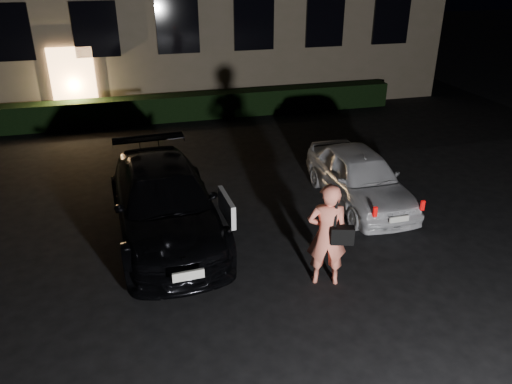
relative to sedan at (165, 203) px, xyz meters
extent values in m
plane|color=black|center=(1.40, -2.72, -0.70)|extent=(80.00, 80.00, 0.00)
cube|color=#FFB36B|center=(-2.10, 8.22, 0.55)|extent=(1.40, 0.10, 2.50)
cube|color=black|center=(-3.80, 8.22, 2.30)|extent=(1.40, 0.10, 1.70)
cube|color=black|center=(-1.20, 8.22, 2.30)|extent=(1.40, 0.10, 1.70)
cube|color=black|center=(1.40, 8.22, 2.30)|extent=(1.40, 0.10, 1.70)
cube|color=black|center=(4.00, 8.22, 2.30)|extent=(1.40, 0.10, 1.70)
cube|color=black|center=(6.60, 8.22, 2.30)|extent=(1.40, 0.10, 1.70)
cube|color=black|center=(9.20, 8.22, 2.30)|extent=(1.40, 0.10, 1.70)
cube|color=black|center=(1.40, 7.78, -0.27)|extent=(15.00, 0.70, 0.85)
imported|color=black|center=(0.00, 0.00, 0.00)|extent=(2.18, 4.89, 1.39)
cube|color=white|center=(1.09, -0.83, 0.17)|extent=(0.14, 1.00, 0.46)
cube|color=silver|center=(0.12, -2.48, -0.09)|extent=(0.51, 0.07, 0.16)
imported|color=silver|center=(4.39, 0.33, -0.08)|extent=(1.48, 3.64, 1.24)
cube|color=red|center=(3.88, -1.41, -0.02)|extent=(0.07, 0.05, 0.21)
cube|color=red|center=(4.91, -1.40, -0.02)|extent=(0.07, 0.05, 0.21)
cube|color=silver|center=(4.40, -1.45, -0.23)|extent=(0.41, 0.04, 0.12)
imported|color=#FF8167|center=(2.47, -2.38, 0.24)|extent=(0.78, 0.62, 1.87)
cube|color=black|center=(2.66, -2.57, 0.30)|extent=(0.41, 0.27, 0.30)
cube|color=black|center=(2.55, -2.49, 0.73)|extent=(0.06, 0.07, 0.58)
camera|label=1|loc=(-0.53, -9.02, 4.46)|focal=35.00mm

